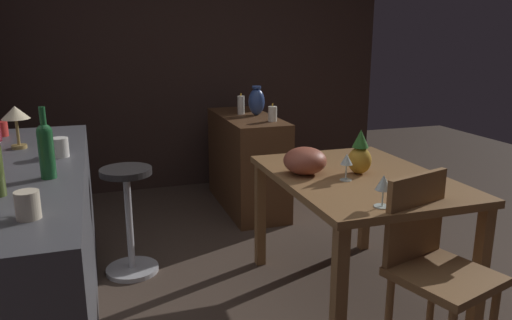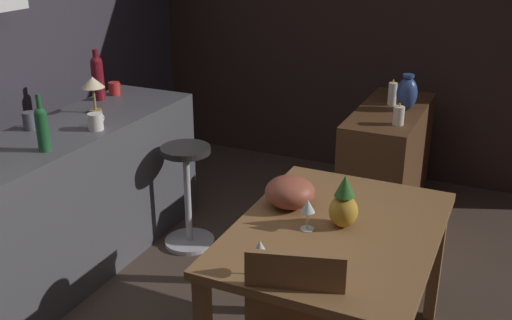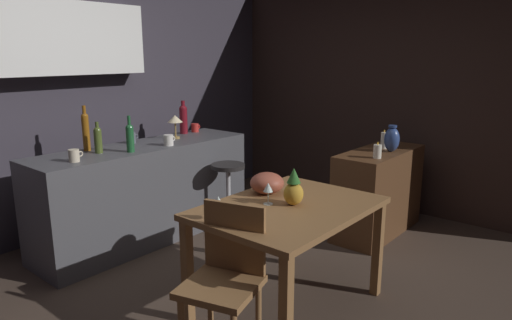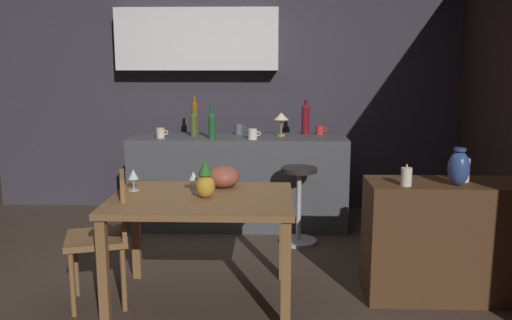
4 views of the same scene
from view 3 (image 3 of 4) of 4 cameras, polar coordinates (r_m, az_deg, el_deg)
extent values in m
plane|color=#47382D|center=(3.52, -1.46, -15.99)|extent=(9.00, 9.00, 0.00)
cube|color=#38333D|center=(4.76, -21.04, 7.27)|extent=(5.20, 0.10, 2.60)
cube|color=white|center=(4.50, -24.27, 13.74)|extent=(1.70, 0.32, 0.64)
cube|color=#33231E|center=(5.40, 14.34, 8.33)|extent=(0.10, 4.40, 2.60)
cube|color=olive|center=(3.04, 4.09, -6.02)|extent=(1.21, 0.89, 0.04)
cube|color=olive|center=(3.05, -8.57, -13.62)|extent=(0.06, 0.06, 0.70)
cube|color=olive|center=(3.80, 4.13, -7.94)|extent=(0.06, 0.06, 0.70)
cube|color=olive|center=(2.58, 3.75, -18.82)|extent=(0.06, 0.06, 0.70)
cube|color=olive|center=(3.44, 14.96, -10.72)|extent=(0.06, 0.06, 0.70)
cube|color=#4C4C51|center=(4.40, -13.58, -3.96)|extent=(2.10, 0.60, 0.90)
cube|color=#56351E|center=(4.58, 15.02, -3.87)|extent=(1.10, 0.44, 0.82)
cube|color=olive|center=(2.62, -4.47, -15.55)|extent=(0.50, 0.50, 0.04)
cube|color=olive|center=(2.67, -2.71, -9.81)|extent=(0.14, 0.37, 0.43)
cylinder|color=olive|center=(2.81, 0.30, -19.07)|extent=(0.04, 0.04, 0.44)
cylinder|color=olive|center=(2.93, -5.73, -17.63)|extent=(0.04, 0.04, 0.44)
cylinder|color=#262323|center=(4.32, -3.52, -0.78)|extent=(0.32, 0.32, 0.04)
cylinder|color=silver|center=(4.42, -3.46, -5.05)|extent=(0.04, 0.04, 0.66)
cylinder|color=silver|center=(4.53, -3.40, -8.94)|extent=(0.34, 0.34, 0.03)
cylinder|color=silver|center=(2.77, -4.70, -7.45)|extent=(0.08, 0.08, 0.00)
cylinder|color=silver|center=(2.76, -4.72, -6.67)|extent=(0.01, 0.01, 0.08)
cone|color=silver|center=(2.73, -4.74, -5.22)|extent=(0.08, 0.08, 0.07)
cylinder|color=silver|center=(3.04, 1.52, -5.50)|extent=(0.06, 0.06, 0.00)
cylinder|color=silver|center=(3.03, 1.53, -4.71)|extent=(0.01, 0.01, 0.08)
cone|color=silver|center=(3.01, 1.54, -3.42)|extent=(0.07, 0.07, 0.06)
ellipsoid|color=gold|center=(3.02, 4.71, -4.24)|extent=(0.13, 0.13, 0.15)
cone|color=#2D6B28|center=(2.98, 4.75, -1.94)|extent=(0.09, 0.09, 0.10)
ellipsoid|color=#9E4C38|center=(3.26, 1.38, -2.89)|extent=(0.24, 0.24, 0.15)
cylinder|color=#475623|center=(4.05, -19.13, 2.14)|extent=(0.07, 0.07, 0.19)
sphere|color=#475623|center=(4.03, -19.23, 3.46)|extent=(0.07, 0.07, 0.07)
cylinder|color=#475623|center=(4.02, -19.28, 4.13)|extent=(0.03, 0.03, 0.06)
cylinder|color=#8C5114|center=(4.17, -20.49, 3.10)|extent=(0.06, 0.06, 0.29)
sphere|color=#8C5114|center=(4.15, -20.65, 5.10)|extent=(0.06, 0.06, 0.06)
cylinder|color=#8C5114|center=(4.14, -20.71, 5.87)|extent=(0.03, 0.03, 0.08)
cylinder|color=maroon|center=(4.83, -9.06, 4.80)|extent=(0.08, 0.08, 0.26)
sphere|color=maroon|center=(4.81, -9.11, 6.31)|extent=(0.08, 0.08, 0.08)
cylinder|color=maroon|center=(4.81, -9.13, 6.97)|extent=(0.04, 0.04, 0.06)
cylinder|color=#1E592D|center=(4.01, -15.46, 2.41)|extent=(0.07, 0.07, 0.20)
sphere|color=#1E592D|center=(3.99, -15.55, 3.86)|extent=(0.07, 0.07, 0.07)
cylinder|color=#1E592D|center=(3.98, -15.61, 4.75)|extent=(0.03, 0.03, 0.09)
cylinder|color=#515660|center=(4.41, -15.33, 2.71)|extent=(0.08, 0.08, 0.10)
torus|color=#515660|center=(4.44, -14.78, 2.87)|extent=(0.05, 0.01, 0.05)
cylinder|color=red|center=(4.92, -7.64, 4.02)|extent=(0.08, 0.08, 0.09)
torus|color=red|center=(4.96, -7.20, 4.14)|extent=(0.05, 0.01, 0.05)
cylinder|color=white|center=(4.22, -10.89, 2.45)|extent=(0.09, 0.09, 0.10)
torus|color=white|center=(4.26, -10.31, 2.62)|extent=(0.05, 0.01, 0.05)
cylinder|color=beige|center=(3.79, -21.81, 0.51)|extent=(0.08, 0.08, 0.10)
torus|color=beige|center=(3.81, -21.12, 0.72)|extent=(0.05, 0.01, 0.05)
cylinder|color=#A58447|center=(4.57, -10.00, 2.79)|extent=(0.08, 0.08, 0.02)
cylinder|color=#A58447|center=(4.56, -10.04, 3.79)|extent=(0.02, 0.02, 0.14)
cone|color=beige|center=(4.54, -10.10, 5.11)|extent=(0.15, 0.15, 0.07)
cylinder|color=white|center=(4.13, 14.94, 1.04)|extent=(0.07, 0.07, 0.12)
ellipsoid|color=yellow|center=(4.12, 15.00, 2.02)|extent=(0.01, 0.01, 0.03)
cylinder|color=white|center=(4.57, 15.69, 2.36)|extent=(0.06, 0.06, 0.16)
ellipsoid|color=yellow|center=(4.55, 15.77, 3.49)|extent=(0.01, 0.01, 0.03)
ellipsoid|color=#334C8C|center=(4.44, 16.62, 2.47)|extent=(0.14, 0.14, 0.23)
cylinder|color=#334C8C|center=(4.42, 16.73, 4.06)|extent=(0.08, 0.08, 0.02)
camera|label=1|loc=(3.05, -50.03, 4.58)|focal=34.54mm
camera|label=2|loc=(1.06, -54.07, 25.57)|focal=41.91mm
camera|label=4|loc=(3.31, 72.19, 2.53)|focal=37.55mm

